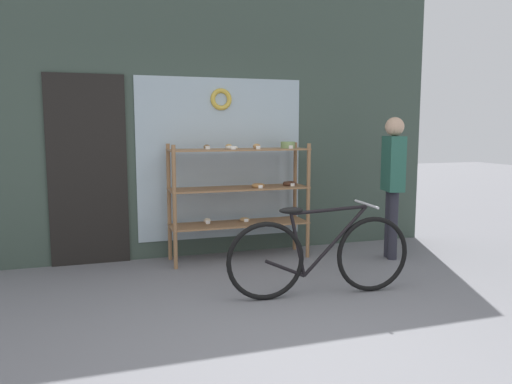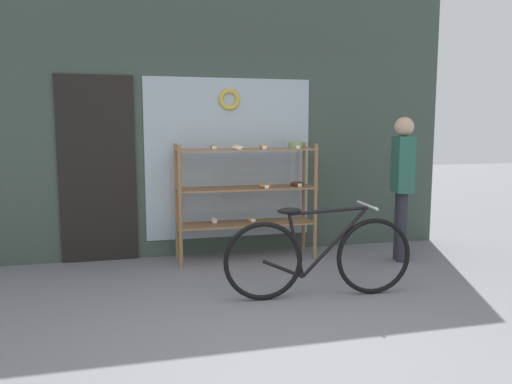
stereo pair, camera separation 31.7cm
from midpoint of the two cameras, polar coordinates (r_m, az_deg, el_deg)
The scene contains 5 objects.
ground_plane at distance 3.56m, azimuth 5.71°, elevation -17.99°, with size 30.00×30.00×0.00m, color slate.
storefront_facade at distance 5.97m, azimuth -3.87°, elevation 8.10°, with size 5.95×0.13×3.27m.
display_case at distance 5.74m, azimuth 0.79°, elevation 0.51°, with size 1.60×0.45×1.36m.
bicycle at distance 4.56m, azimuth 9.20°, elevation -7.27°, with size 1.73×0.46×0.84m.
pedestrian at distance 5.91m, azimuth 17.86°, elevation 1.61°, with size 0.25×0.35×1.64m.
Camera 2 is at (-0.96, -3.06, 1.52)m, focal length 35.00 mm.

